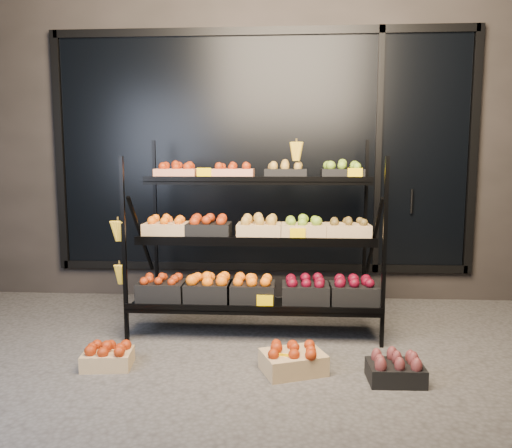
{
  "coord_description": "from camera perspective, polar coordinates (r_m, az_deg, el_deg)",
  "views": [
    {
      "loc": [
        0.27,
        -3.66,
        1.47
      ],
      "look_at": [
        0.01,
        0.55,
        0.93
      ],
      "focal_mm": 35.0,
      "sensor_mm": 36.0,
      "label": 1
    }
  ],
  "objects": [
    {
      "name": "tag_floor_b",
      "position": [
        3.56,
        2.73,
        -16.04
      ],
      "size": [
        0.13,
        0.01,
        0.12
      ],
      "primitive_type": "cube",
      "color": "#FCC900",
      "rests_on": "ground"
    },
    {
      "name": "ground",
      "position": [
        3.96,
        -0.62,
        -14.48
      ],
      "size": [
        24.0,
        24.0,
        0.0
      ],
      "primitive_type": "plane",
      "color": "#514F4C",
      "rests_on": "ground"
    },
    {
      "name": "building",
      "position": [
        6.26,
        1.11,
        9.86
      ],
      "size": [
        6.0,
        2.08,
        3.5
      ],
      "color": "#2D2826",
      "rests_on": "ground"
    },
    {
      "name": "floor_crate_left",
      "position": [
        3.83,
        -16.6,
        -14.22
      ],
      "size": [
        0.36,
        0.28,
        0.18
      ],
      "rotation": [
        0.0,
        0.0,
        0.11
      ],
      "color": "tan",
      "rests_on": "ground"
    },
    {
      "name": "floor_crate_right",
      "position": [
        3.58,
        15.65,
        -15.67
      ],
      "size": [
        0.37,
        0.28,
        0.19
      ],
      "rotation": [
        0.0,
        0.0,
        0.03
      ],
      "color": "black",
      "rests_on": "ground"
    },
    {
      "name": "display_rack",
      "position": [
        4.33,
        -0.09,
        -1.75
      ],
      "size": [
        2.18,
        1.02,
        1.75
      ],
      "color": "black",
      "rests_on": "ground"
    },
    {
      "name": "floor_crate_midright",
      "position": [
        3.6,
        4.26,
        -15.09
      ],
      "size": [
        0.5,
        0.43,
        0.21
      ],
      "rotation": [
        0.0,
        0.0,
        0.37
      ],
      "color": "tan",
      "rests_on": "ground"
    }
  ]
}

